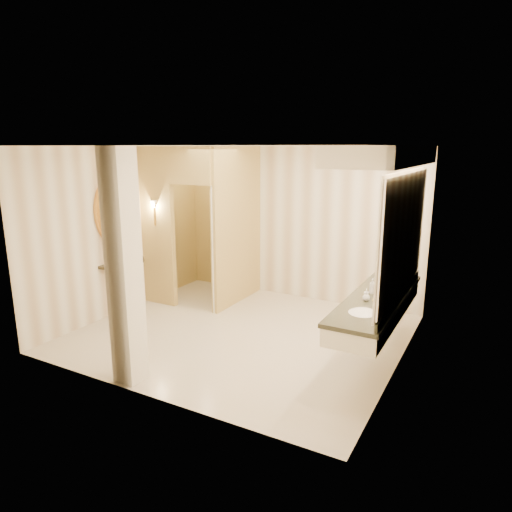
% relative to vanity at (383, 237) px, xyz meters
% --- Properties ---
extents(floor, '(4.50, 4.50, 0.00)m').
position_rel_vanity_xyz_m(floor, '(-1.98, -0.04, -1.63)').
color(floor, beige).
rests_on(floor, ground).
extents(ceiling, '(4.50, 4.50, 0.00)m').
position_rel_vanity_xyz_m(ceiling, '(-1.98, -0.04, 1.07)').
color(ceiling, white).
rests_on(ceiling, wall_back).
extents(wall_back, '(4.50, 0.02, 2.70)m').
position_rel_vanity_xyz_m(wall_back, '(-1.98, 1.96, -0.28)').
color(wall_back, white).
rests_on(wall_back, floor).
extents(wall_front, '(4.50, 0.02, 2.70)m').
position_rel_vanity_xyz_m(wall_front, '(-1.98, -2.04, -0.28)').
color(wall_front, white).
rests_on(wall_front, floor).
extents(wall_left, '(0.02, 4.00, 2.70)m').
position_rel_vanity_xyz_m(wall_left, '(-4.23, -0.04, -0.28)').
color(wall_left, white).
rests_on(wall_left, floor).
extents(wall_right, '(0.02, 4.00, 2.70)m').
position_rel_vanity_xyz_m(wall_right, '(0.27, -0.04, -0.28)').
color(wall_right, white).
rests_on(wall_right, floor).
extents(toilet_closet, '(1.50, 1.55, 2.70)m').
position_rel_vanity_xyz_m(toilet_closet, '(-3.09, 0.93, -0.24)').
color(toilet_closet, '#DDC573').
rests_on(toilet_closet, floor).
extents(wall_sconce, '(0.14, 0.14, 0.42)m').
position_rel_vanity_xyz_m(wall_sconce, '(-3.90, 0.39, 0.10)').
color(wall_sconce, gold).
rests_on(wall_sconce, toilet_closet).
extents(vanity, '(0.75, 2.57, 2.09)m').
position_rel_vanity_xyz_m(vanity, '(0.00, 0.00, 0.00)').
color(vanity, white).
rests_on(vanity, floor).
extents(console_shelf, '(0.89, 0.89, 1.89)m').
position_rel_vanity_xyz_m(console_shelf, '(-4.19, -0.17, -0.29)').
color(console_shelf, black).
rests_on(console_shelf, floor).
extents(pillar, '(0.30, 0.30, 2.70)m').
position_rel_vanity_xyz_m(pillar, '(-2.43, -1.84, -0.28)').
color(pillar, white).
rests_on(pillar, floor).
extents(tissue_box, '(0.17, 0.17, 0.14)m').
position_rel_vanity_xyz_m(tissue_box, '(-4.01, -0.29, -0.68)').
color(tissue_box, black).
rests_on(tissue_box, console_shelf).
extents(toilet, '(0.55, 0.77, 0.71)m').
position_rel_vanity_xyz_m(toilet, '(-3.25, 1.64, -1.27)').
color(toilet, white).
rests_on(toilet, floor).
extents(soap_bottle_a, '(0.07, 0.07, 0.12)m').
position_rel_vanity_xyz_m(soap_bottle_a, '(-0.13, -0.15, -0.69)').
color(soap_bottle_a, beige).
rests_on(soap_bottle_a, vanity).
extents(soap_bottle_b, '(0.11, 0.11, 0.11)m').
position_rel_vanity_xyz_m(soap_bottle_b, '(-0.10, -0.23, -0.70)').
color(soap_bottle_b, silver).
rests_on(soap_bottle_b, vanity).
extents(soap_bottle_c, '(0.08, 0.08, 0.20)m').
position_rel_vanity_xyz_m(soap_bottle_c, '(-0.11, 0.07, -0.65)').
color(soap_bottle_c, '#C6B28C').
rests_on(soap_bottle_c, vanity).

